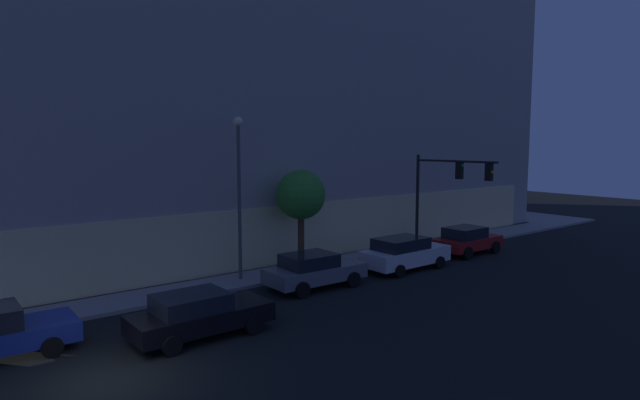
{
  "coord_description": "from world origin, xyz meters",
  "views": [
    {
      "loc": [
        -3.8,
        -14.35,
        6.45
      ],
      "look_at": [
        9.98,
        3.3,
        3.97
      ],
      "focal_mm": 29.9,
      "sensor_mm": 36.0,
      "label": 1
    }
  ],
  "objects_px": {
    "car_black": "(199,314)",
    "car_red": "(467,240)",
    "car_grey": "(314,270)",
    "street_lamp_sidewalk": "(239,177)",
    "sidewalk_tree": "(301,196)",
    "modern_building": "(229,82)",
    "traffic_light_far_corner": "(447,183)",
    "car_white": "(404,253)"
  },
  "relations": [
    {
      "from": "car_black",
      "to": "car_red",
      "type": "height_order",
      "value": "car_red"
    },
    {
      "from": "car_red",
      "to": "car_black",
      "type": "bearing_deg",
      "value": -171.73
    },
    {
      "from": "car_black",
      "to": "car_grey",
      "type": "xyz_separation_m",
      "value": [
        6.58,
        2.36,
        0.04
      ]
    },
    {
      "from": "street_lamp_sidewalk",
      "to": "car_grey",
      "type": "height_order",
      "value": "street_lamp_sidewalk"
    },
    {
      "from": "car_black",
      "to": "car_grey",
      "type": "distance_m",
      "value": 6.99
    },
    {
      "from": "sidewalk_tree",
      "to": "car_red",
      "type": "relative_size",
      "value": 1.14
    },
    {
      "from": "modern_building",
      "to": "car_red",
      "type": "distance_m",
      "value": 19.54
    },
    {
      "from": "car_black",
      "to": "sidewalk_tree",
      "type": "bearing_deg",
      "value": 32.98
    },
    {
      "from": "traffic_light_far_corner",
      "to": "sidewalk_tree",
      "type": "distance_m",
      "value": 8.47
    },
    {
      "from": "street_lamp_sidewalk",
      "to": "car_red",
      "type": "height_order",
      "value": "street_lamp_sidewalk"
    },
    {
      "from": "street_lamp_sidewalk",
      "to": "car_black",
      "type": "bearing_deg",
      "value": -130.97
    },
    {
      "from": "sidewalk_tree",
      "to": "street_lamp_sidewalk",
      "type": "bearing_deg",
      "value": 178.68
    },
    {
      "from": "street_lamp_sidewalk",
      "to": "car_grey",
      "type": "xyz_separation_m",
      "value": [
        2.06,
        -2.85,
        -4.02
      ]
    },
    {
      "from": "street_lamp_sidewalk",
      "to": "car_black",
      "type": "xyz_separation_m",
      "value": [
        -4.52,
        -5.21,
        -4.06
      ]
    },
    {
      "from": "car_black",
      "to": "modern_building",
      "type": "bearing_deg",
      "value": 58.42
    },
    {
      "from": "sidewalk_tree",
      "to": "car_white",
      "type": "relative_size",
      "value": 1.02
    },
    {
      "from": "street_lamp_sidewalk",
      "to": "sidewalk_tree",
      "type": "height_order",
      "value": "street_lamp_sidewalk"
    },
    {
      "from": "modern_building",
      "to": "car_white",
      "type": "relative_size",
      "value": 8.14
    },
    {
      "from": "street_lamp_sidewalk",
      "to": "sidewalk_tree",
      "type": "distance_m",
      "value": 3.54
    },
    {
      "from": "car_black",
      "to": "street_lamp_sidewalk",
      "type": "bearing_deg",
      "value": 49.03
    },
    {
      "from": "car_white",
      "to": "car_red",
      "type": "xyz_separation_m",
      "value": [
        5.56,
        0.34,
        -0.03
      ]
    },
    {
      "from": "street_lamp_sidewalk",
      "to": "car_black",
      "type": "relative_size",
      "value": 1.57
    },
    {
      "from": "traffic_light_far_corner",
      "to": "car_white",
      "type": "relative_size",
      "value": 1.14
    },
    {
      "from": "sidewalk_tree",
      "to": "modern_building",
      "type": "bearing_deg",
      "value": 75.96
    },
    {
      "from": "modern_building",
      "to": "street_lamp_sidewalk",
      "type": "relative_size",
      "value": 5.33
    },
    {
      "from": "sidewalk_tree",
      "to": "car_black",
      "type": "bearing_deg",
      "value": -147.02
    },
    {
      "from": "traffic_light_far_corner",
      "to": "sidewalk_tree",
      "type": "bearing_deg",
      "value": 163.13
    },
    {
      "from": "street_lamp_sidewalk",
      "to": "traffic_light_far_corner",
      "type": "bearing_deg",
      "value": -12.44
    },
    {
      "from": "sidewalk_tree",
      "to": "car_grey",
      "type": "xyz_separation_m",
      "value": [
        -1.33,
        -2.77,
        -2.99
      ]
    },
    {
      "from": "sidewalk_tree",
      "to": "car_grey",
      "type": "relative_size",
      "value": 1.09
    },
    {
      "from": "car_grey",
      "to": "car_white",
      "type": "xyz_separation_m",
      "value": [
        5.66,
        -0.11,
        0.04
      ]
    },
    {
      "from": "street_lamp_sidewalk",
      "to": "car_red",
      "type": "bearing_deg",
      "value": -11.14
    },
    {
      "from": "traffic_light_far_corner",
      "to": "car_black",
      "type": "relative_size",
      "value": 1.18
    },
    {
      "from": "car_black",
      "to": "car_grey",
      "type": "relative_size",
      "value": 1.04
    },
    {
      "from": "traffic_light_far_corner",
      "to": "sidewalk_tree",
      "type": "relative_size",
      "value": 1.13
    },
    {
      "from": "car_black",
      "to": "traffic_light_far_corner",
      "type": "bearing_deg",
      "value": 9.48
    },
    {
      "from": "modern_building",
      "to": "car_white",
      "type": "bearing_deg",
      "value": -86.12
    },
    {
      "from": "street_lamp_sidewalk",
      "to": "car_white",
      "type": "relative_size",
      "value": 1.53
    },
    {
      "from": "modern_building",
      "to": "car_grey",
      "type": "distance_m",
      "value": 19.13
    },
    {
      "from": "modern_building",
      "to": "traffic_light_far_corner",
      "type": "height_order",
      "value": "modern_building"
    },
    {
      "from": "car_red",
      "to": "street_lamp_sidewalk",
      "type": "bearing_deg",
      "value": 168.86
    },
    {
      "from": "car_grey",
      "to": "car_black",
      "type": "bearing_deg",
      "value": -160.26
    }
  ]
}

